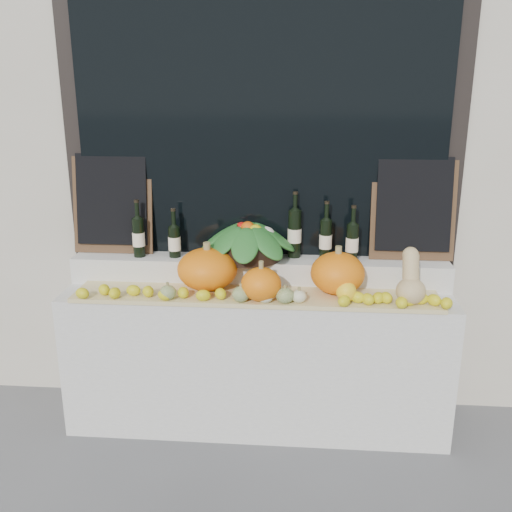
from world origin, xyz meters
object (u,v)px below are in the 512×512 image
produce_bowl (248,240)px  wine_bottle_tall (295,233)px  pumpkin_left (207,269)px  butternut_squash (411,282)px  pumpkin_right (338,273)px

produce_bowl → wine_bottle_tall: bearing=11.0°
pumpkin_left → butternut_squash: (1.15, -0.12, -0.00)m
pumpkin_left → butternut_squash: size_ratio=1.18×
produce_bowl → wine_bottle_tall: wine_bottle_tall is taller
pumpkin_left → butternut_squash: bearing=-6.0°
pumpkin_left → butternut_squash: 1.15m
pumpkin_left → pumpkin_right: size_ratio=1.13×
pumpkin_left → wine_bottle_tall: wine_bottle_tall is taller
wine_bottle_tall → pumpkin_right: bearing=-44.9°
pumpkin_right → butternut_squash: (0.39, -0.11, -0.00)m
pumpkin_left → produce_bowl: bearing=40.9°
pumpkin_left → wine_bottle_tall: bearing=26.0°
pumpkin_left → butternut_squash: butternut_squash is taller
pumpkin_right → butternut_squash: bearing=-16.2°
produce_bowl → pumpkin_right: bearing=-20.3°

